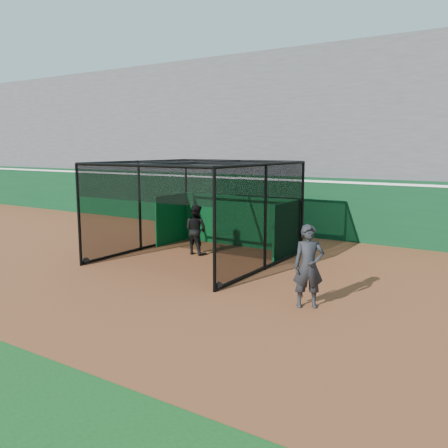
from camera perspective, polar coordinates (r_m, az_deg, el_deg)
The scene contains 6 objects.
ground at distance 13.36m, azimuth -6.31°, elevation -6.92°, with size 120.00×120.00×0.00m, color brown.
outfield_wall at distance 20.29m, azimuth 8.98°, elevation 2.24°, with size 50.00×0.50×2.50m.
grandstand at distance 23.66m, azimuth 12.97°, elevation 10.83°, with size 50.00×7.85×8.95m.
batting_cage at distance 15.69m, azimuth -3.23°, elevation 1.49°, with size 5.19×5.59×3.21m.
batter at distance 16.55m, azimuth -3.41°, elevation -0.66°, with size 0.85×0.66×1.74m, color black.
on_deck_player at distance 11.17m, azimuth 10.12°, elevation -5.06°, with size 0.85×0.78×1.95m.
Camera 1 is at (8.16, -9.92, 3.68)m, focal length 38.00 mm.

